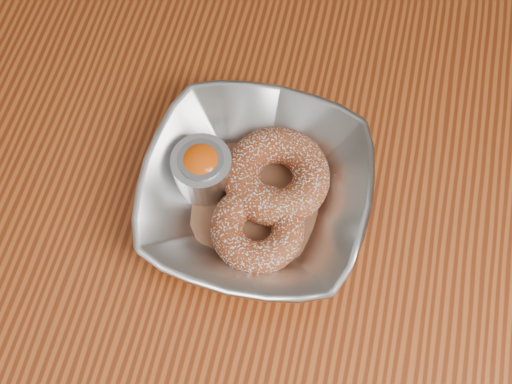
% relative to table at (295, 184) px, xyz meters
% --- Properties ---
extents(ground_plane, '(4.00, 4.00, 0.00)m').
position_rel_table_xyz_m(ground_plane, '(0.00, 0.00, -0.65)').
color(ground_plane, '#565659').
rests_on(ground_plane, ground).
extents(table, '(1.20, 0.80, 0.75)m').
position_rel_table_xyz_m(table, '(0.00, 0.00, 0.00)').
color(table, '#8E3A15').
rests_on(table, ground_plane).
extents(serving_bowl, '(0.23, 0.23, 0.06)m').
position_rel_table_xyz_m(serving_bowl, '(-0.03, -0.08, 0.13)').
color(serving_bowl, '#B5B8BC').
rests_on(serving_bowl, table).
extents(parchment, '(0.20, 0.20, 0.00)m').
position_rel_table_xyz_m(parchment, '(-0.03, -0.08, 0.11)').
color(parchment, brown).
rests_on(parchment, table).
extents(donut_back, '(0.12, 0.12, 0.04)m').
position_rel_table_xyz_m(donut_back, '(-0.02, -0.05, 0.13)').
color(donut_back, '#923B1B').
rests_on(donut_back, parchment).
extents(donut_front, '(0.12, 0.12, 0.03)m').
position_rel_table_xyz_m(donut_front, '(-0.02, -0.11, 0.13)').
color(donut_front, '#923B1B').
rests_on(donut_front, parchment).
extents(ramekin, '(0.06, 0.06, 0.06)m').
position_rel_table_xyz_m(ramekin, '(-0.09, -0.07, 0.14)').
color(ramekin, '#B5B8BC').
rests_on(ramekin, table).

